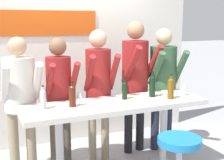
% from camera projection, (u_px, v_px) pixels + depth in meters
% --- Properties ---
extents(back_wall, '(3.78, 0.12, 2.69)m').
position_uv_depth(back_wall, '(78.00, 54.00, 4.82)').
color(back_wall, silver).
rests_on(back_wall, ground_plane).
extents(tasting_table, '(2.18, 0.65, 0.92)m').
position_uv_depth(tasting_table, '(115.00, 114.00, 3.67)').
color(tasting_table, silver).
rests_on(tasting_table, ground_plane).
extents(bar_stool, '(0.46, 0.46, 0.72)m').
position_uv_depth(bar_stool, '(179.00, 160.00, 3.13)').
color(bar_stool, '#B2B2B7').
rests_on(bar_stool, ground_plane).
extents(person_far_left, '(0.46, 0.55, 1.68)m').
position_uv_depth(person_far_left, '(20.00, 92.00, 3.68)').
color(person_far_left, gray).
rests_on(person_far_left, ground_plane).
extents(person_left, '(0.38, 0.50, 1.66)m').
position_uv_depth(person_left, '(59.00, 88.00, 3.85)').
color(person_left, '#473D33').
rests_on(person_left, ground_plane).
extents(person_center_left, '(0.42, 0.55, 1.75)m').
position_uv_depth(person_center_left, '(99.00, 81.00, 4.03)').
color(person_center_left, gray).
rests_on(person_center_left, ground_plane).
extents(person_center, '(0.48, 0.60, 1.85)m').
position_uv_depth(person_center, '(135.00, 72.00, 4.31)').
color(person_center, black).
rests_on(person_center, ground_plane).
extents(person_center_right, '(0.49, 0.59, 1.75)m').
position_uv_depth(person_center_right, '(163.00, 76.00, 4.42)').
color(person_center_right, '#23283D').
rests_on(person_center_right, ground_plane).
extents(wine_bottle_0, '(0.06, 0.06, 0.26)m').
position_uv_depth(wine_bottle_0, '(125.00, 90.00, 3.77)').
color(wine_bottle_0, black).
rests_on(wine_bottle_0, tasting_table).
extents(wine_bottle_1, '(0.07, 0.07, 0.29)m').
position_uv_depth(wine_bottle_1, '(72.00, 95.00, 3.44)').
color(wine_bottle_1, '#4C1E0F').
rests_on(wine_bottle_1, tasting_table).
extents(wine_bottle_2, '(0.08, 0.08, 0.31)m').
position_uv_depth(wine_bottle_2, '(171.00, 87.00, 3.79)').
color(wine_bottle_2, brown).
rests_on(wine_bottle_2, tasting_table).
extents(wine_bottle_3, '(0.08, 0.08, 0.33)m').
position_uv_depth(wine_bottle_3, '(152.00, 85.00, 3.89)').
color(wine_bottle_3, black).
rests_on(wine_bottle_3, tasting_table).
extents(wine_bottle_4, '(0.06, 0.06, 0.26)m').
position_uv_depth(wine_bottle_4, '(43.00, 98.00, 3.35)').
color(wine_bottle_4, '#B7BCC1').
rests_on(wine_bottle_4, tasting_table).
extents(wine_glass_0, '(0.07, 0.07, 0.18)m').
position_uv_depth(wine_glass_0, '(80.00, 94.00, 3.50)').
color(wine_glass_0, silver).
rests_on(wine_glass_0, tasting_table).
extents(wine_glass_1, '(0.07, 0.07, 0.18)m').
position_uv_depth(wine_glass_1, '(184.00, 86.00, 3.96)').
color(wine_glass_1, silver).
rests_on(wine_glass_1, tasting_table).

